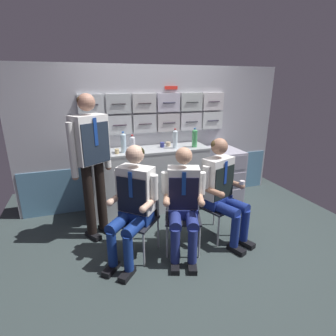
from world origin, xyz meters
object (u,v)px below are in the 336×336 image
object	(u,v)px
service_trolley	(224,174)
water_bottle_tall	(132,144)
folding_chair_right	(183,206)
snack_banana	(100,151)
crew_member_right	(183,199)
crew_member_by_counter	(222,186)
crew_member_standing	(91,154)
folding_chair_by_counter	(211,197)
folding_chair_left	(141,210)
paper_cup_tan	(117,151)
crew_member_left	(133,199)

from	to	relation	value
service_trolley	water_bottle_tall	xyz separation A→B (m)	(-1.50, 0.01, 0.61)
folding_chair_right	snack_banana	xyz separation A→B (m)	(-0.82, 1.09, 0.48)
crew_member_right	crew_member_by_counter	xyz separation A→B (m)	(0.56, 0.13, 0.03)
service_trolley	crew_member_standing	world-z (taller)	crew_member_standing
folding_chair_by_counter	crew_member_by_counter	size ratio (longest dim) A/B	0.65
folding_chair_left	crew_member_right	size ratio (longest dim) A/B	0.67
folding_chair_right	service_trolley	bearing A→B (deg)	40.22
folding_chair_left	paper_cup_tan	size ratio (longest dim) A/B	12.42
service_trolley	crew_member_right	size ratio (longest dim) A/B	0.72
service_trolley	crew_member_right	xyz separation A→B (m)	(-1.17, -1.09, 0.20)
folding_chair_left	water_bottle_tall	xyz separation A→B (m)	(0.11, 0.88, 0.58)
water_bottle_tall	paper_cup_tan	world-z (taller)	water_bottle_tall
crew_member_right	crew_member_left	bearing A→B (deg)	169.60
crew_member_left	snack_banana	world-z (taller)	crew_member_left
crew_member_left	snack_banana	size ratio (longest dim) A/B	7.46
folding_chair_by_counter	paper_cup_tan	size ratio (longest dim) A/B	12.42
crew_member_by_counter	crew_member_standing	world-z (taller)	crew_member_standing
snack_banana	crew_member_right	bearing A→B (deg)	-58.14
crew_member_left	snack_banana	xyz separation A→B (m)	(-0.23, 1.14, 0.28)
crew_member_by_counter	folding_chair_by_counter	bearing A→B (deg)	112.25
service_trolley	folding_chair_right	xyz separation A→B (m)	(-1.11, -0.94, 0.03)
folding_chair_by_counter	crew_member_standing	bearing A→B (deg)	163.04
folding_chair_by_counter	water_bottle_tall	size ratio (longest dim) A/B	3.34
folding_chair_by_counter	water_bottle_tall	world-z (taller)	water_bottle_tall
water_bottle_tall	crew_member_standing	bearing A→B (deg)	-145.75
crew_member_by_counter	service_trolley	bearing A→B (deg)	57.73
crew_member_right	service_trolley	bearing A→B (deg)	43.14
folding_chair_right	crew_member_right	bearing A→B (deg)	-109.22
service_trolley	crew_member_by_counter	world-z (taller)	crew_member_by_counter
paper_cup_tan	snack_banana	distance (m)	0.27
service_trolley	snack_banana	xyz separation A→B (m)	(-1.94, 0.15, 0.51)
crew_member_left	folding_chair_left	bearing A→B (deg)	48.36
water_bottle_tall	crew_member_by_counter	bearing A→B (deg)	-47.36
folding_chair_left	crew_member_left	world-z (taller)	crew_member_left
crew_member_standing	paper_cup_tan	distance (m)	0.52
folding_chair_left	snack_banana	size ratio (longest dim) A/B	4.80
snack_banana	water_bottle_tall	bearing A→B (deg)	-17.86
crew_member_standing	paper_cup_tan	world-z (taller)	crew_member_standing
crew_member_right	folding_chair_by_counter	xyz separation A→B (m)	(0.50, 0.28, -0.17)
folding_chair_left	crew_member_by_counter	distance (m)	1.02
folding_chair_right	folding_chair_by_counter	xyz separation A→B (m)	(0.45, 0.13, 0.00)
crew_member_left	crew_member_by_counter	world-z (taller)	crew_member_left
paper_cup_tan	folding_chair_left	bearing A→B (deg)	-82.43
crew_member_right	water_bottle_tall	size ratio (longest dim) A/B	5.01
folding_chair_right	crew_member_right	world-z (taller)	crew_member_right
folding_chair_right	water_bottle_tall	xyz separation A→B (m)	(-0.38, 0.95, 0.58)
folding_chair_by_counter	crew_member_by_counter	bearing A→B (deg)	-67.75
service_trolley	water_bottle_tall	size ratio (longest dim) A/B	3.59
folding_chair_left	crew_member_by_counter	size ratio (longest dim) A/B	0.65
service_trolley	folding_chair_by_counter	xyz separation A→B (m)	(-0.67, -0.82, 0.03)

